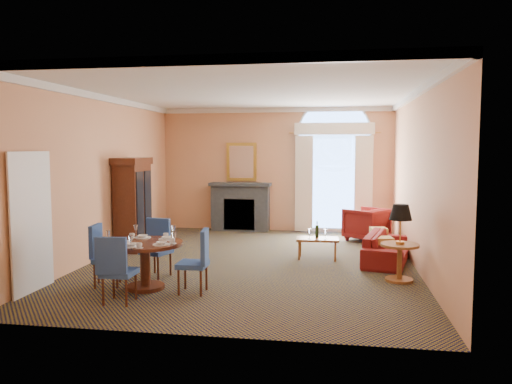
% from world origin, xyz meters
% --- Properties ---
extents(ground, '(7.50, 7.50, 0.00)m').
position_xyz_m(ground, '(0.00, 0.00, 0.00)').
color(ground, black).
rests_on(ground, ground).
extents(room_envelope, '(6.04, 7.52, 3.45)m').
position_xyz_m(room_envelope, '(-0.03, 0.67, 2.51)').
color(room_envelope, tan).
rests_on(room_envelope, ground).
extents(armoire, '(0.56, 1.00, 1.96)m').
position_xyz_m(armoire, '(-2.72, 0.83, 0.95)').
color(armoire, '#39180D').
rests_on(armoire, ground).
extents(dining_table, '(1.16, 1.16, 0.93)m').
position_xyz_m(dining_table, '(-1.33, -2.00, 0.55)').
color(dining_table, '#39180D').
rests_on(dining_table, ground).
extents(dining_chair_north, '(0.54, 0.54, 0.97)m').
position_xyz_m(dining_chair_north, '(-1.44, -1.18, 0.55)').
color(dining_chair_north, navy).
rests_on(dining_chair_north, ground).
extents(dining_chair_south, '(0.46, 0.47, 0.97)m').
position_xyz_m(dining_chair_south, '(-1.44, -2.81, 0.55)').
color(dining_chair_south, navy).
rests_on(dining_chair_south, ground).
extents(dining_chair_east, '(0.47, 0.46, 0.97)m').
position_xyz_m(dining_chair_east, '(-0.45, -2.10, 0.55)').
color(dining_chair_east, navy).
rests_on(dining_chair_east, ground).
extents(dining_chair_west, '(0.54, 0.54, 0.97)m').
position_xyz_m(dining_chair_west, '(-2.08, -1.92, 0.55)').
color(dining_chair_west, navy).
rests_on(dining_chair_west, ground).
extents(sofa, '(1.12, 1.98, 0.54)m').
position_xyz_m(sofa, '(2.55, 0.48, 0.27)').
color(sofa, maroon).
rests_on(sofa, ground).
extents(armchair, '(1.18, 1.18, 0.78)m').
position_xyz_m(armchair, '(2.28, 2.62, 0.39)').
color(armchair, maroon).
rests_on(armchair, ground).
extents(coffee_table, '(0.84, 0.49, 0.74)m').
position_xyz_m(coffee_table, '(1.22, 0.49, 0.39)').
color(coffee_table, brown).
rests_on(coffee_table, ground).
extents(side_table, '(0.62, 0.62, 1.23)m').
position_xyz_m(side_table, '(2.60, -0.92, 0.79)').
color(side_table, brown).
rests_on(side_table, ground).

